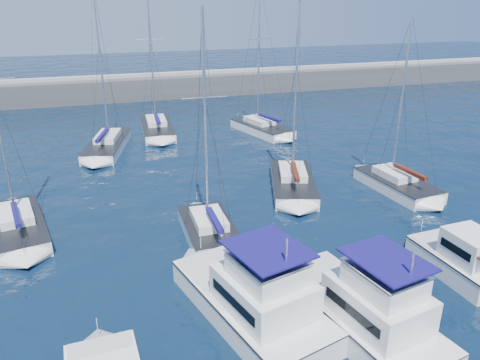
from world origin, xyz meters
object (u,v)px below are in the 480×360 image
object	(u,v)px
motor_yacht_port_inner	(255,299)
sailboat_back_a	(107,145)
sailboat_mid_c	(211,232)
sailboat_back_b	(157,128)
motor_yacht_stbd_outer	(461,260)
motor_yacht_stbd_inner	(365,311)
sailboat_mid_a	(18,227)
sailboat_mid_e	(397,184)
sailboat_mid_d	(293,182)
sailboat_back_c	(262,128)

from	to	relation	value
motor_yacht_port_inner	sailboat_back_a	distance (m)	29.14
sailboat_mid_c	sailboat_back_b	distance (m)	25.20
motor_yacht_stbd_outer	sailboat_back_a	distance (m)	33.21
motor_yacht_stbd_inner	motor_yacht_stbd_outer	world-z (taller)	motor_yacht_stbd_inner
motor_yacht_port_inner	sailboat_mid_a	size ratio (longest dim) A/B	0.63
sailboat_mid_a	sailboat_back_b	distance (m)	23.89
motor_yacht_stbd_outer	sailboat_mid_a	world-z (taller)	sailboat_mid_a
sailboat_mid_e	sailboat_back_b	xyz separation A→B (m)	(-15.57, 21.80, 0.01)
sailboat_back_b	sailboat_mid_d	bearing A→B (deg)	-64.82
motor_yacht_stbd_outer	sailboat_back_a	bearing A→B (deg)	117.81
sailboat_mid_c	sailboat_back_b	bearing A→B (deg)	90.32
sailboat_mid_e	motor_yacht_port_inner	bearing A→B (deg)	-149.51
motor_yacht_stbd_outer	sailboat_back_c	size ratio (longest dim) A/B	0.35
sailboat_mid_d	sailboat_back_b	world-z (taller)	sailboat_back_b
motor_yacht_port_inner	motor_yacht_stbd_inner	bearing A→B (deg)	-41.90
sailboat_back_b	sailboat_back_c	bearing A→B (deg)	-14.25
sailboat_mid_a	sailboat_mid_d	distance (m)	19.70
sailboat_back_a	sailboat_back_b	world-z (taller)	sailboat_back_a
motor_yacht_stbd_outer	sailboat_back_b	world-z (taller)	sailboat_back_b
sailboat_back_b	sailboat_mid_a	bearing A→B (deg)	-116.68
motor_yacht_stbd_inner	sailboat_mid_d	bearing A→B (deg)	66.71
motor_yacht_stbd_inner	sailboat_mid_e	size ratio (longest dim) A/B	0.71
sailboat_mid_a	sailboat_back_b	size ratio (longest dim) A/B	0.98
sailboat_mid_d	sailboat_mid_e	world-z (taller)	sailboat_mid_d
sailboat_back_c	sailboat_mid_d	bearing A→B (deg)	-117.83
motor_yacht_port_inner	motor_yacht_stbd_inner	distance (m)	4.92
sailboat_mid_c	sailboat_mid_e	size ratio (longest dim) A/B	1.06
sailboat_mid_a	motor_yacht_port_inner	bearing A→B (deg)	-58.30
motor_yacht_port_inner	sailboat_back_b	world-z (taller)	sailboat_back_b
sailboat_mid_c	sailboat_mid_d	xyz separation A→B (m)	(8.14, 6.11, -0.01)
sailboat_mid_d	sailboat_back_c	xyz separation A→B (m)	(3.07, 15.76, 0.02)
sailboat_back_a	sailboat_back_b	bearing A→B (deg)	54.82
motor_yacht_stbd_inner	sailboat_back_a	size ratio (longest dim) A/B	0.58
sailboat_back_c	motor_yacht_stbd_inner	bearing A→B (deg)	-118.52
sailboat_mid_a	sailboat_mid_c	xyz separation A→B (m)	(11.48, -4.34, -0.01)
sailboat_back_a	motor_yacht_port_inner	bearing A→B (deg)	-64.76
motor_yacht_stbd_outer	sailboat_mid_e	world-z (taller)	sailboat_mid_e
sailboat_mid_a	sailboat_back_c	bearing A→B (deg)	26.25
motor_yacht_port_inner	sailboat_back_c	xyz separation A→B (m)	(11.05, 29.95, -0.60)
motor_yacht_port_inner	sailboat_mid_c	xyz separation A→B (m)	(-0.15, 8.08, -0.60)
sailboat_back_a	sailboat_back_c	world-z (taller)	sailboat_back_a
sailboat_back_b	sailboat_back_c	xyz separation A→B (m)	(11.04, -3.32, 0.01)
sailboat_mid_d	sailboat_back_b	distance (m)	20.68
motor_yacht_port_inner	sailboat_back_b	bearing A→B (deg)	75.06
sailboat_mid_a	sailboat_mid_c	size ratio (longest dim) A/B	1.11
sailboat_back_b	motor_yacht_stbd_inner	bearing A→B (deg)	-80.47
motor_yacht_stbd_inner	sailboat_back_b	world-z (taller)	sailboat_back_b
sailboat_mid_a	sailboat_mid_d	world-z (taller)	sailboat_mid_a
motor_yacht_stbd_inner	sailboat_mid_a	size ratio (longest dim) A/B	0.60
sailboat_back_b	motor_yacht_port_inner	bearing A→B (deg)	-87.52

